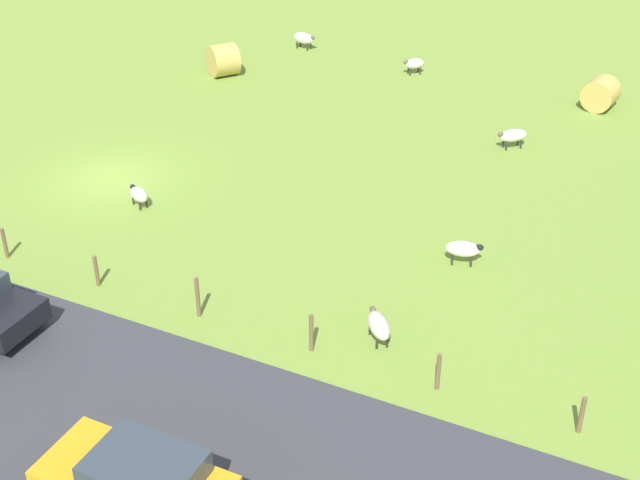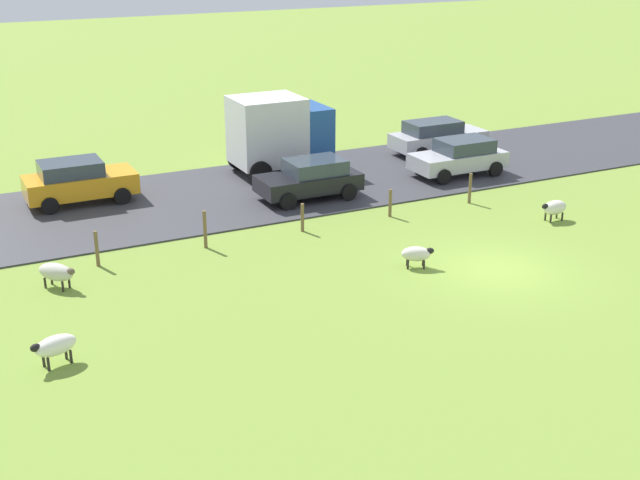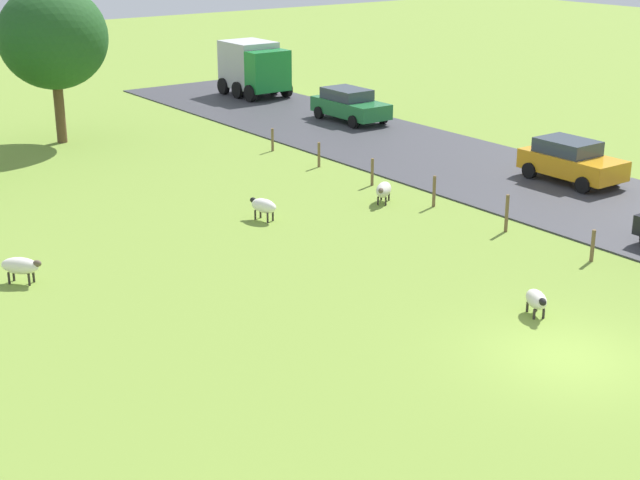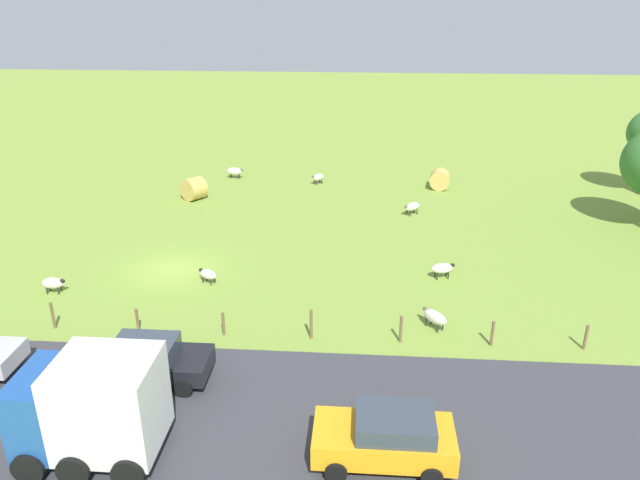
# 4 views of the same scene
# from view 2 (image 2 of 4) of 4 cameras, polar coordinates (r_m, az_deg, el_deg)

# --- Properties ---
(ground_plane) EXTENTS (160.00, 160.00, 0.00)m
(ground_plane) POSITION_cam_2_polar(r_m,az_deg,el_deg) (26.72, 11.94, -1.97)
(ground_plane) COLOR olive
(road_strip) EXTENTS (8.00, 80.00, 0.06)m
(road_strip) POSITION_cam_2_polar(r_m,az_deg,el_deg) (35.38, 1.07, 4.19)
(road_strip) COLOR #38383D
(road_strip) RESTS_ON ground_plane
(sheep_0) EXTENTS (0.54, 1.10, 0.76)m
(sheep_0) POSITION_cam_2_polar(r_m,az_deg,el_deg) (31.45, 15.70, 2.14)
(sheep_0) COLOR silver
(sheep_0) RESTS_ON ground_plane
(sheep_3) EXTENTS (0.84, 1.06, 0.69)m
(sheep_3) POSITION_cam_2_polar(r_m,az_deg,el_deg) (26.30, 6.60, -0.95)
(sheep_3) COLOR silver
(sheep_3) RESTS_ON ground_plane
(sheep_4) EXTENTS (0.75, 1.21, 0.78)m
(sheep_4) POSITION_cam_2_polar(r_m,az_deg,el_deg) (21.44, -17.63, -6.89)
(sheep_4) COLOR white
(sheep_4) RESTS_ON ground_plane
(sheep_6) EXTENTS (1.26, 1.17, 0.77)m
(sheep_6) POSITION_cam_2_polar(r_m,az_deg,el_deg) (25.84, -17.55, -2.10)
(sheep_6) COLOR beige
(sheep_6) RESTS_ON ground_plane
(fence_post_0) EXTENTS (0.12, 0.12, 1.18)m
(fence_post_0) POSITION_cam_2_polar(r_m,az_deg,el_deg) (32.70, 10.20, 3.49)
(fence_post_0) COLOR brown
(fence_post_0) RESTS_ON ground_plane
(fence_post_1) EXTENTS (0.12, 0.12, 1.04)m
(fence_post_1) POSITION_cam_2_polar(r_m,az_deg,el_deg) (30.80, 4.81, 2.53)
(fence_post_1) COLOR brown
(fence_post_1) RESTS_ON ground_plane
(fence_post_2) EXTENTS (0.12, 0.12, 1.02)m
(fence_post_2) POSITION_cam_2_polar(r_m,az_deg,el_deg) (29.20, -1.21, 1.54)
(fence_post_2) COLOR brown
(fence_post_2) RESTS_ON ground_plane
(fence_post_3) EXTENTS (0.12, 0.12, 1.30)m
(fence_post_3) POSITION_cam_2_polar(r_m,az_deg,el_deg) (27.92, -7.85, 0.72)
(fence_post_3) COLOR brown
(fence_post_3) RESTS_ON ground_plane
(fence_post_4) EXTENTS (0.12, 0.12, 1.17)m
(fence_post_4) POSITION_cam_2_polar(r_m,az_deg,el_deg) (27.11, -14.98, -0.58)
(fence_post_4) COLOR brown
(fence_post_4) RESTS_ON ground_plane
(truck_0) EXTENTS (2.74, 4.05, 3.30)m
(truck_0) POSITION_cam_2_polar(r_m,az_deg,el_deg) (35.85, -2.85, 7.33)
(truck_0) COLOR #1E4C99
(truck_0) RESTS_ON road_strip
(car_0) EXTENTS (2.03, 4.06, 1.53)m
(car_0) POSITION_cam_2_polar(r_m,az_deg,el_deg) (36.19, 9.50, 5.65)
(car_0) COLOR #B7B7BC
(car_0) RESTS_ON road_strip
(car_1) EXTENTS (1.95, 4.53, 1.54)m
(car_1) POSITION_cam_2_polar(r_m,az_deg,el_deg) (39.56, 7.98, 7.03)
(car_1) COLOR #B7B7BC
(car_1) RESTS_ON road_strip
(car_2) EXTENTS (2.12, 4.13, 1.66)m
(car_2) POSITION_cam_2_polar(r_m,az_deg,el_deg) (33.34, -16.17, 3.90)
(car_2) COLOR orange
(car_2) RESTS_ON road_strip
(car_4) EXTENTS (2.09, 3.97, 1.52)m
(car_4) POSITION_cam_2_polar(r_m,az_deg,el_deg) (32.59, -0.67, 4.24)
(car_4) COLOR black
(car_4) RESTS_ON road_strip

